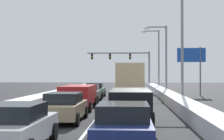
% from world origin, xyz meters
% --- Properties ---
extents(ground_plane, '(138.73, 138.73, 0.00)m').
position_xyz_m(ground_plane, '(0.00, 21.34, 0.00)').
color(ground_plane, '#28282B').
extents(lane_stripe_between_right_lane_and_center_lane, '(0.14, 58.70, 0.01)m').
position_xyz_m(lane_stripe_between_right_lane_and_center_lane, '(-0.00, 26.68, 0.00)').
color(lane_stripe_between_right_lane_and_center_lane, silver).
rests_on(lane_stripe_between_right_lane_and_center_lane, ground).
extents(snow_bank_right_shoulder, '(1.27, 58.70, 0.79)m').
position_xyz_m(snow_bank_right_shoulder, '(5.30, 26.68, 0.39)').
color(snow_bank_right_shoulder, white).
rests_on(snow_bank_right_shoulder, ground).
extents(snow_bank_left_shoulder, '(1.70, 58.70, 0.76)m').
position_xyz_m(snow_bank_left_shoulder, '(-5.30, 26.68, 0.38)').
color(snow_bank_left_shoulder, white).
rests_on(snow_bank_left_shoulder, ground).
extents(sedan_navy_right_lane_nearest, '(2.00, 4.50, 1.51)m').
position_xyz_m(sedan_navy_right_lane_nearest, '(1.66, 7.11, 0.76)').
color(sedan_navy_right_lane_nearest, navy).
rests_on(sedan_navy_right_lane_nearest, ground).
extents(suv_black_right_lane_second, '(2.16, 4.90, 1.67)m').
position_xyz_m(suv_black_right_lane_second, '(1.89, 13.20, 1.02)').
color(suv_black_right_lane_second, black).
rests_on(suv_black_right_lane_second, ground).
extents(sedan_maroon_right_lane_third, '(2.00, 4.50, 1.51)m').
position_xyz_m(sedan_maroon_right_lane_third, '(1.67, 19.05, 0.76)').
color(sedan_maroon_right_lane_third, maroon).
rests_on(sedan_maroon_right_lane_third, ground).
extents(box_truck_right_lane_fourth, '(2.53, 7.20, 3.36)m').
position_xyz_m(box_truck_right_lane_fourth, '(1.81, 26.60, 1.90)').
color(box_truck_right_lane_fourth, '#38383D').
rests_on(box_truck_right_lane_fourth, ground).
extents(sedan_white_right_lane_fifth, '(2.00, 4.50, 1.51)m').
position_xyz_m(sedan_white_right_lane_fifth, '(1.67, 34.18, 0.76)').
color(sedan_white_right_lane_fifth, silver).
rests_on(sedan_white_right_lane_fifth, ground).
extents(sedan_silver_center_lane_nearest, '(2.00, 4.50, 1.51)m').
position_xyz_m(sedan_silver_center_lane_nearest, '(-1.85, 6.81, 0.76)').
color(sedan_silver_center_lane_nearest, '#B7BABF').
rests_on(sedan_silver_center_lane_nearest, ground).
extents(sedan_tan_center_lane_second, '(2.00, 4.50, 1.51)m').
position_xyz_m(sedan_tan_center_lane_second, '(-1.53, 13.27, 0.76)').
color(sedan_tan_center_lane_second, '#937F60').
rests_on(sedan_tan_center_lane_second, ground).
extents(suv_red_center_lane_third, '(2.16, 4.90, 1.67)m').
position_xyz_m(suv_red_center_lane_third, '(-1.71, 19.10, 1.02)').
color(suv_red_center_lane_third, maroon).
rests_on(suv_red_center_lane_third, ground).
extents(sedan_gray_center_lane_fourth, '(2.00, 4.50, 1.51)m').
position_xyz_m(sedan_gray_center_lane_fourth, '(-1.80, 25.53, 0.76)').
color(sedan_gray_center_lane_fourth, slate).
rests_on(sedan_gray_center_lane_fourth, ground).
extents(sedan_green_center_lane_fifth, '(2.00, 4.50, 1.51)m').
position_xyz_m(sedan_green_center_lane_fifth, '(-1.88, 31.17, 0.76)').
color(sedan_green_center_lane_fifth, '#1E5633').
rests_on(sedan_green_center_lane_fifth, ground).
extents(traffic_light_gantry, '(10.60, 0.47, 6.20)m').
position_xyz_m(traffic_light_gantry, '(1.18, 53.35, 4.72)').
color(traffic_light_gantry, slate).
rests_on(traffic_light_gantry, ground).
extents(street_lamp_right_near, '(2.66, 0.36, 9.06)m').
position_xyz_m(street_lamp_right_near, '(5.75, 24.01, 5.36)').
color(street_lamp_right_near, gray).
rests_on(street_lamp_right_near, ground).
extents(street_lamp_right_mid, '(2.66, 0.36, 7.91)m').
position_xyz_m(street_lamp_right_mid, '(5.49, 34.68, 4.76)').
color(street_lamp_right_mid, gray).
rests_on(street_lamp_right_mid, ground).
extents(street_lamp_right_far, '(2.66, 0.36, 8.80)m').
position_xyz_m(street_lamp_right_far, '(5.53, 45.36, 5.22)').
color(street_lamp_right_far, gray).
rests_on(street_lamp_right_far, ground).
extents(roadside_sign_right, '(3.20, 0.16, 5.50)m').
position_xyz_m(roadside_sign_right, '(8.72, 34.96, 4.02)').
color(roadside_sign_right, '#59595B').
rests_on(roadside_sign_right, ground).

